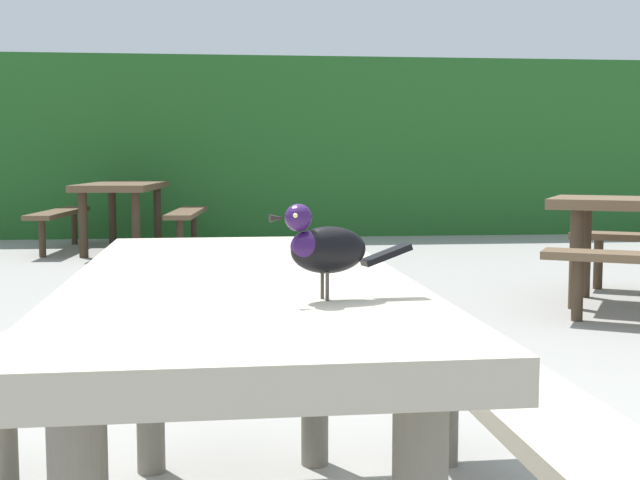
{
  "coord_description": "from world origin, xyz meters",
  "views": [
    {
      "loc": [
        -0.06,
        -1.96,
        1.01
      ],
      "look_at": [
        0.13,
        -0.24,
        0.84
      ],
      "focal_mm": 47.04,
      "sensor_mm": 36.0,
      "label": 1
    }
  ],
  "objects": [
    {
      "name": "picnic_table_mid_left",
      "position": [
        -1.22,
        7.4,
        0.56
      ],
      "size": [
        1.8,
        1.85,
        0.74
      ],
      "color": "brown",
      "rests_on": "ground"
    },
    {
      "name": "picnic_table_foreground",
      "position": [
        -0.04,
        0.01,
        0.56
      ],
      "size": [
        1.71,
        1.81,
        0.74
      ],
      "color": "#B2A893",
      "rests_on": "ground"
    },
    {
      "name": "bird_grackle",
      "position": [
        0.12,
        -0.39,
        0.84
      ],
      "size": [
        0.28,
        0.11,
        0.18
      ],
      "color": "black",
      "rests_on": "picnic_table_foreground"
    },
    {
      "name": "hedge_wall",
      "position": [
        0.0,
        9.73,
        1.15
      ],
      "size": [
        28.0,
        1.98,
        2.3
      ],
      "primitive_type": "cube",
      "color": "#235B23",
      "rests_on": "ground"
    }
  ]
}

